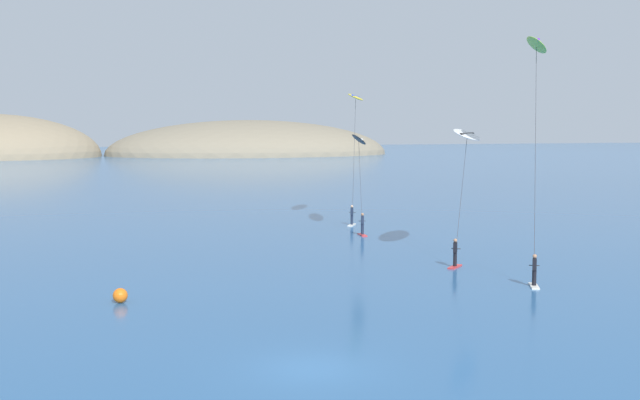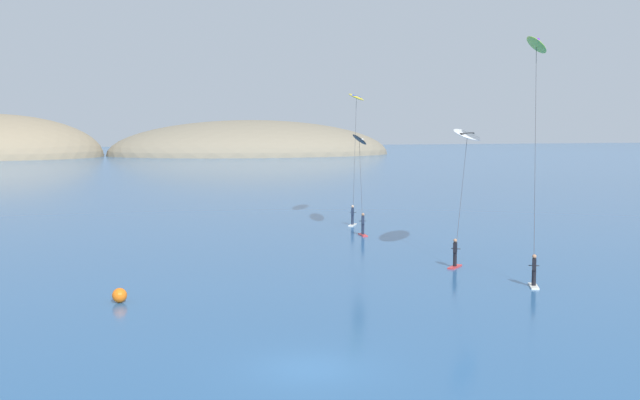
# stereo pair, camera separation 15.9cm
# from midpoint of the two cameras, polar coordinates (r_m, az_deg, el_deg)

# --- Properties ---
(ground_plane) EXTENTS (600.00, 600.00, 0.00)m
(ground_plane) POSITION_cam_midpoint_polar(r_m,az_deg,el_deg) (28.11, -0.55, -11.93)
(ground_plane) COLOR #285689
(headland_island) EXTENTS (163.58, 52.15, 23.77)m
(headland_island) POSITION_cam_midpoint_polar(r_m,az_deg,el_deg) (228.61, -15.83, 3.03)
(headland_island) COLOR #7A705B
(headland_island) RESTS_ON ground
(kitesurfer_lime) EXTENTS (4.73, 7.34, 13.31)m
(kitesurfer_lime) POSITION_cam_midpoint_polar(r_m,az_deg,el_deg) (46.80, 15.22, 9.38)
(kitesurfer_lime) COLOR silver
(kitesurfer_lime) RESTS_ON ground
(kitesurfer_black) EXTENTS (2.72, 7.37, 7.70)m
(kitesurfer_black) POSITION_cam_midpoint_polar(r_m,az_deg,el_deg) (63.90, 2.90, 3.87)
(kitesurfer_black) COLOR red
(kitesurfer_black) RESTS_ON ground
(kitesurfer_white) EXTENTS (5.81, 7.37, 8.21)m
(kitesurfer_white) POSITION_cam_midpoint_polar(r_m,az_deg,el_deg) (51.58, 10.48, 4.13)
(kitesurfer_white) COLOR red
(kitesurfer_white) RESTS_ON ground
(kitesurfer_yellow) EXTENTS (3.55, 5.46, 11.11)m
(kitesurfer_yellow) POSITION_cam_midpoint_polar(r_m,az_deg,el_deg) (68.76, 2.65, 6.59)
(kitesurfer_yellow) COLOR silver
(kitesurfer_yellow) RESTS_ON ground
(marker_buoy) EXTENTS (0.70, 0.70, 0.70)m
(marker_buoy) POSITION_cam_midpoint_polar(r_m,az_deg,el_deg) (39.19, -13.95, -6.60)
(marker_buoy) COLOR orange
(marker_buoy) RESTS_ON ground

